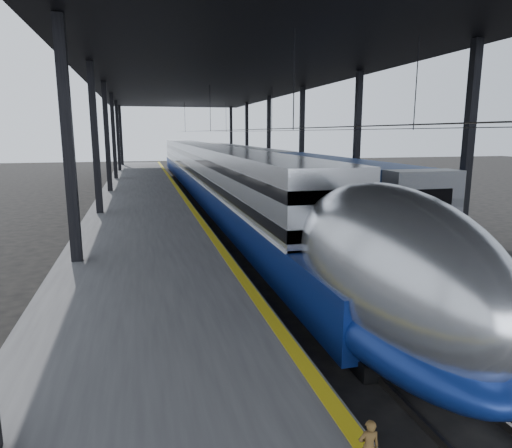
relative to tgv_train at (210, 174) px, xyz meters
name	(u,v)px	position (x,y,z in m)	size (l,w,h in m)	color
ground	(280,329)	(-2.00, -25.60, -2.02)	(160.00, 160.00, 0.00)	black
platform	(142,206)	(-5.50, -5.60, -1.52)	(6.00, 80.00, 1.00)	#4C4C4F
yellow_strip	(184,197)	(-2.70, -5.60, -1.02)	(0.30, 80.00, 0.01)	gold
rails	(257,207)	(2.50, -5.60, -1.94)	(6.52, 80.00, 0.16)	slate
canopy	(219,75)	(-0.10, -5.60, 7.09)	(18.00, 75.00, 9.47)	black
tgv_train	(210,174)	(0.00, 0.00, 0.00)	(3.02, 65.20, 4.33)	silver
second_train	(254,169)	(5.00, 5.20, -0.03)	(2.86, 56.05, 3.93)	navy
child	(369,448)	(-2.90, -32.24, -0.63)	(0.29, 0.19, 0.78)	brown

